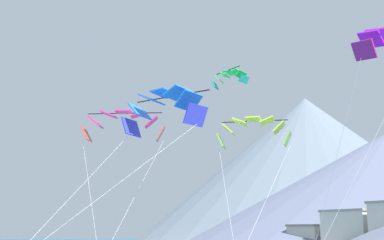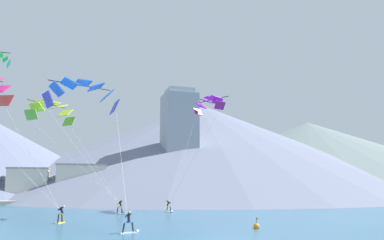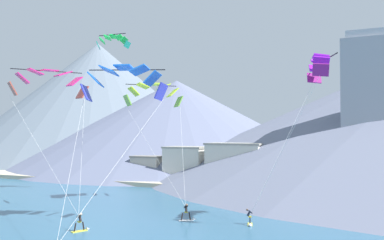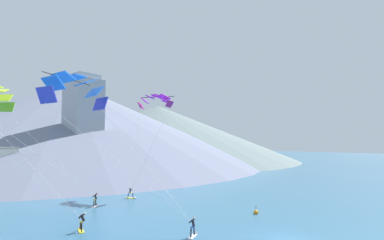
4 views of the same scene
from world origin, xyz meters
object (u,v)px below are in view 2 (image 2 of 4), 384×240
kitesurfer_near_lead (131,226)px  kitesurfer_near_trail (121,209)px  race_marker_buoy (257,227)px  kitesurfer_far_left (62,217)px  parafoil_kite_near_trail (52,110)px  parafoil_kite_mid_center (209,103)px  parafoil_kite_near_lead (83,92)px  kitesurfer_mid_center (169,209)px

kitesurfer_near_lead → kitesurfer_near_trail: kitesurfer_near_trail is taller
kitesurfer_near_lead → race_marker_buoy: 10.71m
kitesurfer_far_left → parafoil_kite_near_trail: 22.01m
kitesurfer_near_trail → kitesurfer_near_lead: bearing=-94.1°
kitesurfer_far_left → race_marker_buoy: size_ratio=1.74×
kitesurfer_near_lead → kitesurfer_near_trail: (1.23, 17.09, 0.03)m
kitesurfer_near_trail → parafoil_kite_near_trail: parafoil_kite_near_trail is taller
kitesurfer_near_lead → parafoil_kite_mid_center: size_ratio=0.12×
kitesurfer_near_lead → kitesurfer_far_left: size_ratio=1.00×
kitesurfer_far_left → parafoil_kite_mid_center: 26.15m
kitesurfer_near_trail → parafoil_kite_near_lead: parafoil_kite_near_lead is taller
kitesurfer_mid_center → parafoil_kite_near_lead: bearing=-159.4°
race_marker_buoy → kitesurfer_near_trail: bearing=118.4°
parafoil_kite_mid_center → race_marker_buoy: parafoil_kite_mid_center is taller
kitesurfer_near_lead → parafoil_kite_near_lead: parafoil_kite_near_lead is taller
kitesurfer_mid_center → parafoil_kite_near_lead: 18.27m
parafoil_kite_near_trail → kitesurfer_near_lead: bearing=-73.0°
race_marker_buoy → parafoil_kite_near_lead: bearing=136.7°
kitesurfer_near_lead → kitesurfer_mid_center: kitesurfer_near_lead is taller
kitesurfer_far_left → kitesurfer_mid_center: bearing=33.8°
kitesurfer_near_lead → race_marker_buoy: kitesurfer_near_lead is taller
kitesurfer_near_lead → kitesurfer_mid_center: 19.14m
parafoil_kite_mid_center → parafoil_kite_near_trail: bearing=162.8°
kitesurfer_near_lead → kitesurfer_near_trail: 17.14m
parafoil_kite_near_trail → race_marker_buoy: bearing=-54.9°
kitesurfer_mid_center → parafoil_kite_near_lead: size_ratio=0.11×
kitesurfer_near_lead → parafoil_kite_near_trail: bearing=107.0°
kitesurfer_mid_center → race_marker_buoy: kitesurfer_mid_center is taller
race_marker_buoy → parafoil_kite_near_trail: bearing=125.1°
kitesurfer_mid_center → parafoil_kite_mid_center: parafoil_kite_mid_center is taller
parafoil_kite_near_lead → race_marker_buoy: 24.42m
kitesurfer_mid_center → parafoil_kite_near_trail: size_ratio=0.13×
kitesurfer_near_trail → parafoil_kite_near_lead: bearing=-144.0°
kitesurfer_far_left → race_marker_buoy: kitesurfer_far_left is taller
kitesurfer_near_trail → race_marker_buoy: 19.92m
kitesurfer_far_left → parafoil_kite_mid_center: parafoil_kite_mid_center is taller
parafoil_kite_near_lead → race_marker_buoy: size_ratio=15.43×
kitesurfer_near_trail → kitesurfer_far_left: size_ratio=1.01×
parafoil_kite_near_trail → kitesurfer_near_trail: bearing=-44.5°
kitesurfer_mid_center → parafoil_kite_near_trail: bearing=151.1°
parafoil_kite_near_trail → race_marker_buoy: parafoil_kite_near_trail is taller
kitesurfer_near_trail → kitesurfer_far_left: kitesurfer_near_trail is taller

